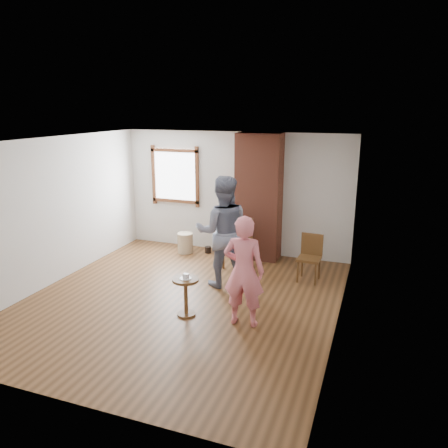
{
  "coord_description": "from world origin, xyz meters",
  "views": [
    {
      "loc": [
        2.93,
        -5.99,
        3.11
      ],
      "look_at": [
        0.46,
        0.8,
        1.15
      ],
      "focal_mm": 35.0,
      "sensor_mm": 36.0,
      "label": 1
    }
  ],
  "objects": [
    {
      "name": "dining_chair_right",
      "position": [
        1.83,
        1.64,
        0.48
      ],
      "size": [
        0.42,
        0.42,
        0.86
      ],
      "rotation": [
        0.0,
        0.0,
        -0.06
      ],
      "color": "brown",
      "rests_on": "ground"
    },
    {
      "name": "dark_pot",
      "position": [
        -0.49,
        2.4,
        0.07
      ],
      "size": [
        0.15,
        0.15,
        0.14
      ],
      "primitive_type": "cylinder",
      "rotation": [
        0.0,
        0.0,
        0.07
      ],
      "color": "black",
      "rests_on": "ground"
    },
    {
      "name": "room_shell",
      "position": [
        -0.06,
        0.61,
        1.81
      ],
      "size": [
        5.04,
        5.52,
        2.62
      ],
      "color": "silver",
      "rests_on": "ground"
    },
    {
      "name": "stoneware_crock",
      "position": [
        -0.97,
        2.26,
        0.22
      ],
      "size": [
        0.4,
        0.4,
        0.44
      ],
      "primitive_type": "cylinder",
      "rotation": [
        0.0,
        0.0,
        -0.2
      ],
      "color": "tan",
      "rests_on": "ground"
    },
    {
      "name": "person_pink",
      "position": [
        1.2,
        -0.4,
        0.82
      ],
      "size": [
        0.62,
        0.43,
        1.65
      ],
      "primitive_type": "imported",
      "rotation": [
        0.0,
        0.0,
        3.21
      ],
      "color": "pink",
      "rests_on": "ground"
    },
    {
      "name": "ground",
      "position": [
        0.0,
        0.0,
        0.0
      ],
      "size": [
        5.5,
        5.5,
        0.0
      ],
      "primitive_type": "plane",
      "color": "brown",
      "rests_on": "ground"
    },
    {
      "name": "cake_plate",
      "position": [
        0.29,
        -0.44,
        0.6
      ],
      "size": [
        0.18,
        0.18,
        0.01
      ],
      "primitive_type": "cylinder",
      "color": "white",
      "rests_on": "side_table"
    },
    {
      "name": "man",
      "position": [
        0.41,
        0.87,
        0.99
      ],
      "size": [
        1.16,
        1.03,
        1.97
      ],
      "primitive_type": "imported",
      "rotation": [
        0.0,
        0.0,
        3.49
      ],
      "color": "#131934",
      "rests_on": "ground"
    },
    {
      "name": "cake_slice",
      "position": [
        0.3,
        -0.44,
        0.64
      ],
      "size": [
        0.08,
        0.07,
        0.06
      ],
      "primitive_type": "cube",
      "color": "white",
      "rests_on": "cake_plate"
    },
    {
      "name": "dining_chair_left",
      "position": [
        0.4,
        1.84,
        0.56
      ],
      "size": [
        0.56,
        0.56,
        1.0
      ],
      "rotation": [
        0.0,
        0.0,
        -0.22
      ],
      "color": "brown",
      "rests_on": "ground"
    },
    {
      "name": "side_table",
      "position": [
        0.29,
        -0.44,
        0.4
      ],
      "size": [
        0.4,
        0.4,
        0.6
      ],
      "color": "brown",
      "rests_on": "ground"
    },
    {
      "name": "brick_chimney",
      "position": [
        0.6,
        2.5,
        1.3
      ],
      "size": [
        0.9,
        0.5,
        2.6
      ],
      "primitive_type": "cube",
      "color": "brown",
      "rests_on": "ground"
    }
  ]
}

